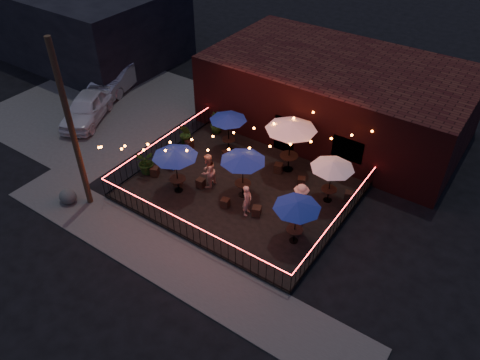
# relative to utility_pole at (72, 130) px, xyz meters

# --- Properties ---
(ground) EXTENTS (110.00, 110.00, 0.00)m
(ground) POSITION_rel_utility_pole_xyz_m (5.40, 2.60, -4.00)
(ground) COLOR black
(ground) RESTS_ON ground
(patio) EXTENTS (10.00, 8.00, 0.15)m
(patio) POSITION_rel_utility_pole_xyz_m (5.40, 4.60, -3.92)
(patio) COLOR black
(patio) RESTS_ON ground
(sidewalk) EXTENTS (18.00, 2.50, 0.05)m
(sidewalk) POSITION_rel_utility_pole_xyz_m (5.40, -0.65, -3.98)
(sidewalk) COLOR #494743
(sidewalk) RESTS_ON ground
(parking_lot) EXTENTS (11.00, 12.00, 0.02)m
(parking_lot) POSITION_rel_utility_pole_xyz_m (-6.60, 6.60, -3.99)
(parking_lot) COLOR #494743
(parking_lot) RESTS_ON ground
(brick_building) EXTENTS (14.00, 8.00, 4.00)m
(brick_building) POSITION_rel_utility_pole_xyz_m (6.40, 12.59, -2.00)
(brick_building) COLOR black
(brick_building) RESTS_ON ground
(background_building) EXTENTS (12.00, 9.00, 5.00)m
(background_building) POSITION_rel_utility_pole_xyz_m (-12.60, 11.60, -1.50)
(background_building) COLOR black
(background_building) RESTS_ON ground
(utility_pole) EXTENTS (0.26, 0.26, 8.00)m
(utility_pole) POSITION_rel_utility_pole_xyz_m (0.00, 0.00, 0.00)
(utility_pole) COLOR #392417
(utility_pole) RESTS_ON ground
(fence_front) EXTENTS (10.00, 0.04, 1.04)m
(fence_front) POSITION_rel_utility_pole_xyz_m (5.40, 0.60, -3.34)
(fence_front) COLOR black
(fence_front) RESTS_ON patio
(fence_left) EXTENTS (0.04, 8.00, 1.04)m
(fence_left) POSITION_rel_utility_pole_xyz_m (0.40, 4.60, -3.34)
(fence_left) COLOR black
(fence_left) RESTS_ON patio
(fence_right) EXTENTS (0.04, 8.00, 1.04)m
(fence_right) POSITION_rel_utility_pole_xyz_m (10.40, 4.60, -3.34)
(fence_right) COLOR black
(fence_right) RESTS_ON patio
(festoon_lights) EXTENTS (10.02, 8.72, 1.32)m
(festoon_lights) POSITION_rel_utility_pole_xyz_m (4.39, 4.30, -1.48)
(festoon_lights) COLOR orange
(festoon_lights) RESTS_ON ground
(cafe_table_0) EXTENTS (2.34, 2.34, 2.34)m
(cafe_table_0) POSITION_rel_utility_pole_xyz_m (2.98, 2.87, -1.71)
(cafe_table_0) COLOR black
(cafe_table_0) RESTS_ON patio
(cafe_table_1) EXTENTS (2.50, 2.50, 2.16)m
(cafe_table_1) POSITION_rel_utility_pole_xyz_m (2.93, 7.05, -1.88)
(cafe_table_1) COLOR black
(cafe_table_1) RESTS_ON patio
(cafe_table_2) EXTENTS (2.40, 2.40, 2.32)m
(cafe_table_2) POSITION_rel_utility_pole_xyz_m (5.68, 4.35, -1.73)
(cafe_table_2) COLOR black
(cafe_table_2) RESTS_ON patio
(cafe_table_3) EXTENTS (3.34, 3.34, 2.78)m
(cafe_table_3) POSITION_rel_utility_pole_xyz_m (6.44, 7.31, -1.31)
(cafe_table_3) COLOR black
(cafe_table_3) RESTS_ON patio
(cafe_table_4) EXTENTS (2.23, 2.23, 2.17)m
(cafe_table_4) POSITION_rel_utility_pole_xyz_m (9.16, 3.08, -1.87)
(cafe_table_4) COLOR black
(cafe_table_4) RESTS_ON patio
(cafe_table_5) EXTENTS (2.42, 2.42, 2.20)m
(cafe_table_5) POSITION_rel_utility_pole_xyz_m (9.16, 6.28, -1.84)
(cafe_table_5) COLOR black
(cafe_table_5) RESTS_ON patio
(bistro_chair_0) EXTENTS (0.51, 0.51, 0.45)m
(bistro_chair_0) POSITION_rel_utility_pole_xyz_m (1.22, 3.14, -3.62)
(bistro_chair_0) COLOR black
(bistro_chair_0) RESTS_ON patio
(bistro_chair_1) EXTENTS (0.45, 0.45, 0.43)m
(bistro_chair_1) POSITION_rel_utility_pole_xyz_m (2.67, 3.20, -3.64)
(bistro_chair_1) COLOR black
(bistro_chair_1) RESTS_ON patio
(bistro_chair_2) EXTENTS (0.47, 0.47, 0.44)m
(bistro_chair_2) POSITION_rel_utility_pole_xyz_m (1.07, 6.01, -3.63)
(bistro_chair_2) COLOR black
(bistro_chair_2) RESTS_ON patio
(bistro_chair_3) EXTENTS (0.50, 0.50, 0.45)m
(bistro_chair_3) POSITION_rel_utility_pole_xyz_m (3.30, 6.33, -3.63)
(bistro_chair_3) COLOR black
(bistro_chair_3) RESTS_ON patio
(bistro_chair_4) EXTENTS (0.38, 0.38, 0.43)m
(bistro_chair_4) POSITION_rel_utility_pole_xyz_m (3.67, 3.72, -3.63)
(bistro_chair_4) COLOR black
(bistro_chair_4) RESTS_ON patio
(bistro_chair_5) EXTENTS (0.43, 0.43, 0.42)m
(bistro_chair_5) POSITION_rel_utility_pole_xyz_m (5.49, 3.21, -3.64)
(bistro_chair_5) COLOR black
(bistro_chair_5) RESTS_ON patio
(bistro_chair_6) EXTENTS (0.50, 0.50, 0.47)m
(bistro_chair_6) POSITION_rel_utility_pole_xyz_m (4.59, 6.54, -3.62)
(bistro_chair_6) COLOR black
(bistro_chair_6) RESTS_ON patio
(bistro_chair_7) EXTENTS (0.49, 0.49, 0.47)m
(bistro_chair_7) POSITION_rel_utility_pole_xyz_m (6.13, 6.86, -3.61)
(bistro_chair_7) COLOR black
(bistro_chair_7) RESTS_ON patio
(bistro_chair_8) EXTENTS (0.50, 0.50, 0.45)m
(bistro_chair_8) POSITION_rel_utility_pole_xyz_m (6.99, 3.54, -3.62)
(bistro_chair_8) COLOR black
(bistro_chair_8) RESTS_ON patio
(bistro_chair_9) EXTENTS (0.46, 0.46, 0.47)m
(bistro_chair_9) POSITION_rel_utility_pole_xyz_m (8.95, 3.57, -3.61)
(bistro_chair_9) COLOR black
(bistro_chair_9) RESTS_ON patio
(bistro_chair_10) EXTENTS (0.47, 0.47, 0.43)m
(bistro_chair_10) POSITION_rel_utility_pole_xyz_m (7.59, 6.58, -3.64)
(bistro_chair_10) COLOR black
(bistro_chair_10) RESTS_ON patio
(bistro_chair_11) EXTENTS (0.45, 0.45, 0.42)m
(bistro_chair_11) POSITION_rel_utility_pole_xyz_m (9.92, 6.89, -3.64)
(bistro_chair_11) COLOR black
(bistro_chair_11) RESTS_ON patio
(patron_a) EXTENTS (0.45, 0.61, 1.55)m
(patron_a) POSITION_rel_utility_pole_xyz_m (6.58, 3.38, -3.08)
(patron_a) COLOR tan
(patron_a) RESTS_ON patio
(patron_b) EXTENTS (0.70, 0.88, 1.79)m
(patron_b) POSITION_rel_utility_pole_xyz_m (3.94, 3.98, -2.95)
(patron_b) COLOR tan
(patron_b) RESTS_ON patio
(patron_c) EXTENTS (1.36, 1.09, 1.83)m
(patron_c) POSITION_rel_utility_pole_xyz_m (8.64, 4.47, -2.93)
(patron_c) COLOR #D3AF8F
(patron_c) RESTS_ON patio
(potted_shrub_a) EXTENTS (1.34, 1.23, 1.27)m
(potted_shrub_a) POSITION_rel_utility_pole_xyz_m (0.80, 3.08, -3.21)
(potted_shrub_a) COLOR #183E13
(potted_shrub_a) RESTS_ON patio
(potted_shrub_b) EXTENTS (0.93, 0.85, 1.37)m
(potted_shrub_b) POSITION_rel_utility_pole_xyz_m (0.80, 6.09, -3.16)
(potted_shrub_b) COLOR #124110
(potted_shrub_b) RESTS_ON patio
(potted_shrub_c) EXTENTS (0.87, 0.87, 1.22)m
(potted_shrub_c) POSITION_rel_utility_pole_xyz_m (1.35, 8.06, -3.24)
(potted_shrub_c) COLOR #173510
(potted_shrub_c) RESTS_ON patio
(cooler) EXTENTS (0.61, 0.45, 0.79)m
(cooler) POSITION_rel_utility_pole_xyz_m (1.45, 4.10, -3.45)
(cooler) COLOR #1036A0
(cooler) RESTS_ON patio
(boulder) EXTENTS (1.11, 1.04, 0.69)m
(boulder) POSITION_rel_utility_pole_xyz_m (-0.80, -0.58, -3.66)
(boulder) COLOR #42423E
(boulder) RESTS_ON ground
(car_white) EXTENTS (3.75, 5.00, 1.58)m
(car_white) POSITION_rel_utility_pole_xyz_m (-5.85, 5.03, -3.21)
(car_white) COLOR white
(car_white) RESTS_ON ground
(car_silver) EXTENTS (2.91, 5.34, 1.67)m
(car_silver) POSITION_rel_utility_pole_xyz_m (-7.31, 9.07, -3.17)
(car_silver) COLOR #9C9BA2
(car_silver) RESTS_ON ground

